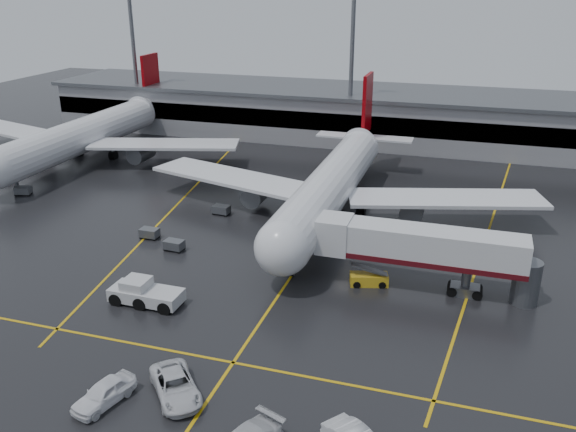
% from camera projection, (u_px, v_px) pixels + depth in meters
% --- Properties ---
extents(ground, '(220.00, 220.00, 0.00)m').
position_uv_depth(ground, '(311.00, 246.00, 64.61)').
color(ground, black).
rests_on(ground, ground).
extents(apron_line_centre, '(0.25, 90.00, 0.02)m').
position_uv_depth(apron_line_centre, '(311.00, 246.00, 64.60)').
color(apron_line_centre, gold).
rests_on(apron_line_centre, ground).
extents(apron_line_stop, '(60.00, 0.25, 0.02)m').
position_uv_depth(apron_line_stop, '(233.00, 363.00, 45.08)').
color(apron_line_stop, gold).
rests_on(apron_line_stop, ground).
extents(apron_line_left, '(9.99, 69.35, 0.02)m').
position_uv_depth(apron_line_left, '(184.00, 197.00, 79.06)').
color(apron_line_left, gold).
rests_on(apron_line_left, ground).
extents(apron_line_right, '(7.57, 69.64, 0.02)m').
position_uv_depth(apron_line_right, '(488.00, 231.00, 68.46)').
color(apron_line_right, gold).
rests_on(apron_line_right, ground).
extents(terminal, '(122.00, 19.00, 8.60)m').
position_uv_depth(terminal, '(385.00, 115.00, 105.57)').
color(terminal, gray).
rests_on(terminal, ground).
extents(light_mast_left, '(3.00, 1.20, 25.45)m').
position_uv_depth(light_mast_left, '(134.00, 51.00, 109.13)').
color(light_mast_left, '#595B60').
rests_on(light_mast_left, ground).
extents(light_mast_mid, '(3.00, 1.20, 25.45)m').
position_uv_depth(light_mast_mid, '(352.00, 59.00, 97.97)').
color(light_mast_mid, '#595B60').
rests_on(light_mast_mid, ground).
extents(main_airliner, '(48.80, 45.60, 14.10)m').
position_uv_depth(main_airliner, '(334.00, 182.00, 71.67)').
color(main_airliner, silver).
rests_on(main_airliner, ground).
extents(second_airliner, '(48.80, 45.60, 14.10)m').
position_uv_depth(second_airliner, '(88.00, 133.00, 94.03)').
color(second_airliner, silver).
rests_on(second_airliner, ground).
extents(jet_bridge, '(19.90, 3.40, 6.05)m').
position_uv_depth(jet_bridge, '(421.00, 249.00, 54.53)').
color(jet_bridge, silver).
rests_on(jet_bridge, ground).
extents(pushback_tractor, '(6.48, 2.84, 2.30)m').
position_uv_depth(pushback_tractor, '(145.00, 294.00, 53.07)').
color(pushback_tractor, '#BCBCBF').
rests_on(pushback_tractor, ground).
extents(belt_loader, '(3.78, 2.44, 2.22)m').
position_uv_depth(belt_loader, '(369.00, 279.00, 56.39)').
color(belt_loader, gold).
rests_on(belt_loader, ground).
extents(service_van_a, '(5.74, 6.05, 1.59)m').
position_uv_depth(service_van_a, '(176.00, 386.00, 41.26)').
color(service_van_a, silver).
rests_on(service_van_a, ground).
extents(service_van_d, '(3.05, 5.05, 1.61)m').
position_uv_depth(service_van_d, '(104.00, 393.00, 40.52)').
color(service_van_d, white).
rests_on(service_van_d, ground).
extents(baggage_cart_a, '(2.09, 1.44, 1.12)m').
position_uv_depth(baggage_cart_a, '(174.00, 245.00, 63.48)').
color(baggage_cart_a, '#595B60').
rests_on(baggage_cart_a, ground).
extents(baggage_cart_b, '(2.01, 1.32, 1.12)m').
position_uv_depth(baggage_cart_b, '(149.00, 233.00, 66.45)').
color(baggage_cart_b, '#595B60').
rests_on(baggage_cart_b, ground).
extents(baggage_cart_c, '(2.09, 1.45, 1.12)m').
position_uv_depth(baggage_cart_c, '(221.00, 209.00, 73.16)').
color(baggage_cart_c, '#595B60').
rests_on(baggage_cart_c, ground).
extents(baggage_cart_d, '(2.14, 1.53, 1.12)m').
position_uv_depth(baggage_cart_d, '(5.00, 176.00, 85.31)').
color(baggage_cart_d, '#595B60').
rests_on(baggage_cart_d, ground).
extents(baggage_cart_e, '(2.27, 1.77, 1.12)m').
position_uv_depth(baggage_cart_e, '(23.00, 190.00, 79.73)').
color(baggage_cart_e, '#595B60').
rests_on(baggage_cart_e, ground).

